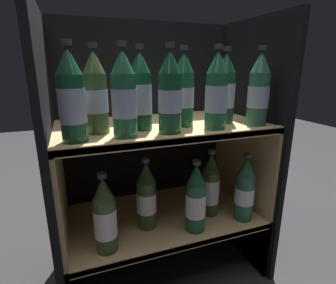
% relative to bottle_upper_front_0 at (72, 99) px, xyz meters
% --- Properties ---
extents(fridge_back_wall, '(0.75, 0.02, 0.96)m').
position_rel_bottle_upper_front_0_xyz_m(fridge_back_wall, '(0.29, 0.34, -0.23)').
color(fridge_back_wall, black).
rests_on(fridge_back_wall, ground_plane).
extents(fridge_side_left, '(0.02, 0.44, 0.96)m').
position_rel_bottle_upper_front_0_xyz_m(fridge_side_left, '(-0.08, 0.13, -0.23)').
color(fridge_side_left, black).
rests_on(fridge_side_left, ground_plane).
extents(fridge_side_right, '(0.02, 0.44, 0.96)m').
position_rel_bottle_upper_front_0_xyz_m(fridge_side_right, '(0.65, 0.13, -0.23)').
color(fridge_side_right, black).
rests_on(fridge_side_right, ground_plane).
extents(shelf_lower, '(0.71, 0.40, 0.24)m').
position_rel_bottle_upper_front_0_xyz_m(shelf_lower, '(0.29, 0.12, -0.51)').
color(shelf_lower, tan).
rests_on(shelf_lower, ground_plane).
extents(shelf_upper, '(0.71, 0.40, 0.60)m').
position_rel_bottle_upper_front_0_xyz_m(shelf_upper, '(0.29, 0.12, -0.27)').
color(shelf_upper, tan).
rests_on(shelf_upper, ground_plane).
extents(bottle_upper_front_0, '(0.07, 0.07, 0.26)m').
position_rel_bottle_upper_front_0_xyz_m(bottle_upper_front_0, '(0.00, 0.00, 0.00)').
color(bottle_upper_front_0, '#144228').
rests_on(bottle_upper_front_0, shelf_upper).
extents(bottle_upper_front_1, '(0.07, 0.07, 0.26)m').
position_rel_bottle_upper_front_0_xyz_m(bottle_upper_front_1, '(0.13, 0.00, 0.00)').
color(bottle_upper_front_1, '#1E5638').
rests_on(bottle_upper_front_1, shelf_upper).
extents(bottle_upper_front_2, '(0.07, 0.07, 0.26)m').
position_rel_bottle_upper_front_0_xyz_m(bottle_upper_front_2, '(0.27, -0.00, 0.00)').
color(bottle_upper_front_2, '#144228').
rests_on(bottle_upper_front_2, shelf_upper).
extents(bottle_upper_front_3, '(0.07, 0.07, 0.26)m').
position_rel_bottle_upper_front_0_xyz_m(bottle_upper_front_3, '(0.42, 0.00, 0.00)').
color(bottle_upper_front_3, '#1E5638').
rests_on(bottle_upper_front_3, shelf_upper).
extents(bottle_upper_front_4, '(0.07, 0.07, 0.26)m').
position_rel_bottle_upper_front_0_xyz_m(bottle_upper_front_4, '(0.58, 0.00, 0.00)').
color(bottle_upper_front_4, '#285B42').
rests_on(bottle_upper_front_4, shelf_upper).
extents(bottle_upper_back_0, '(0.07, 0.07, 0.26)m').
position_rel_bottle_upper_front_0_xyz_m(bottle_upper_back_0, '(0.07, 0.08, 0.00)').
color(bottle_upper_back_0, '#384C28').
rests_on(bottle_upper_back_0, shelf_upper).
extents(bottle_upper_back_1, '(0.07, 0.07, 0.26)m').
position_rel_bottle_upper_front_0_xyz_m(bottle_upper_back_1, '(0.20, 0.08, -0.00)').
color(bottle_upper_back_1, '#144228').
rests_on(bottle_upper_back_1, shelf_upper).
extents(bottle_upper_back_2, '(0.07, 0.07, 0.26)m').
position_rel_bottle_upper_front_0_xyz_m(bottle_upper_back_2, '(0.34, 0.08, 0.00)').
color(bottle_upper_back_2, '#194C2D').
rests_on(bottle_upper_back_2, shelf_upper).
extents(bottle_upper_back_3, '(0.07, 0.07, 0.26)m').
position_rel_bottle_upper_front_0_xyz_m(bottle_upper_back_3, '(0.50, 0.08, 0.00)').
color(bottle_upper_back_3, '#144228').
rests_on(bottle_upper_back_3, shelf_upper).
extents(bottle_lower_front_0, '(0.07, 0.07, 0.26)m').
position_rel_bottle_upper_front_0_xyz_m(bottle_lower_front_0, '(0.06, 0.00, -0.36)').
color(bottle_lower_front_0, '#384C28').
rests_on(bottle_lower_front_0, shelf_lower).
extents(bottle_lower_front_1, '(0.07, 0.07, 0.26)m').
position_rel_bottle_upper_front_0_xyz_m(bottle_lower_front_1, '(0.36, 0.00, -0.36)').
color(bottle_lower_front_1, '#1E5638').
rests_on(bottle_lower_front_1, shelf_lower).
extents(bottle_lower_front_2, '(0.07, 0.07, 0.26)m').
position_rel_bottle_upper_front_0_xyz_m(bottle_lower_front_2, '(0.56, 0.00, -0.35)').
color(bottle_lower_front_2, '#285B42').
rests_on(bottle_lower_front_2, shelf_lower).
extents(bottle_lower_back_0, '(0.07, 0.07, 0.26)m').
position_rel_bottle_upper_front_0_xyz_m(bottle_lower_back_0, '(0.21, 0.08, -0.36)').
color(bottle_lower_back_0, '#384C28').
rests_on(bottle_lower_back_0, shelf_lower).
extents(bottle_lower_back_1, '(0.07, 0.07, 0.26)m').
position_rel_bottle_upper_front_0_xyz_m(bottle_lower_back_1, '(0.46, 0.08, -0.36)').
color(bottle_lower_back_1, '#384C28').
rests_on(bottle_lower_back_1, shelf_lower).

